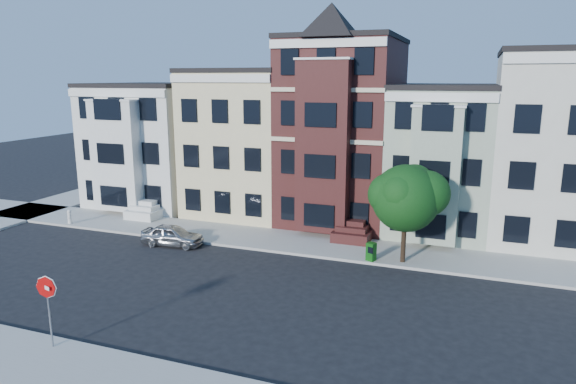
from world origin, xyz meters
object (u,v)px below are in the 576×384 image
at_px(street_tree, 406,203).
at_px(newspaper_box, 371,252).
at_px(fire_hydrant, 70,218).
at_px(parked_car, 172,235).
at_px(stop_sign, 49,307).

xyz_separation_m(street_tree, newspaper_box, (-1.61, -0.40, -2.73)).
bearing_deg(newspaper_box, fire_hydrant, -158.27).
distance_m(street_tree, fire_hydrant, 22.12).
bearing_deg(newspaper_box, parked_car, -152.63).
bearing_deg(parked_car, stop_sign, -172.93).
bearing_deg(newspaper_box, street_tree, 35.93).
bearing_deg(parked_car, street_tree, -88.50).
relative_size(street_tree, stop_sign, 2.10).
bearing_deg(stop_sign, street_tree, 67.58).
xyz_separation_m(fire_hydrant, stop_sign, (11.26, -12.99, 1.16)).
bearing_deg(street_tree, stop_sign, -128.73).
xyz_separation_m(parked_car, stop_sign, (2.52, -11.82, 1.06)).
distance_m(newspaper_box, fire_hydrant, 20.32).
bearing_deg(stop_sign, fire_hydrant, 147.21).
xyz_separation_m(parked_car, fire_hydrant, (-8.73, 1.18, -0.10)).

